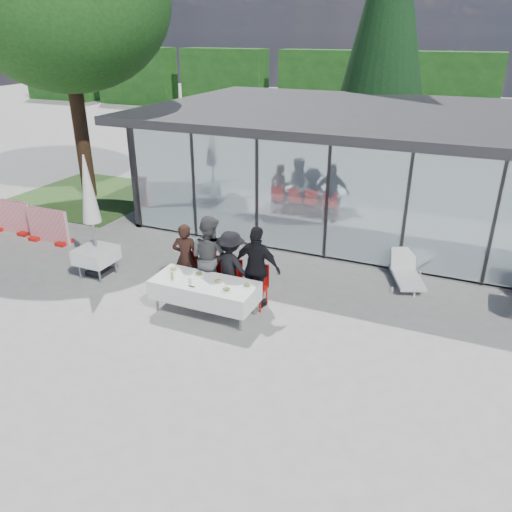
{
  "coord_description": "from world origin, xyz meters",
  "views": [
    {
      "loc": [
        4.2,
        -7.8,
        5.56
      ],
      "look_at": [
        0.28,
        1.2,
        1.12
      ],
      "focal_mm": 35.0,
      "sensor_mm": 36.0,
      "label": 1
    }
  ],
  "objects": [
    {
      "name": "market_umbrella",
      "position": [
        -3.89,
        0.94,
        1.99
      ],
      "size": [
        0.5,
        0.5,
        3.0
      ],
      "color": "black",
      "rests_on": "ground"
    },
    {
      "name": "drinking_glasses",
      "position": [
        -0.77,
        0.17,
        0.8
      ],
      "size": [
        0.07,
        0.07,
        0.1
      ],
      "color": "silver",
      "rests_on": "dining_table"
    },
    {
      "name": "ground",
      "position": [
        0.0,
        0.0,
        0.0
      ],
      "size": [
        90.0,
        90.0,
        0.0
      ],
      "primitive_type": "plane",
      "color": "gray",
      "rests_on": "ground"
    },
    {
      "name": "diner_chair_d",
      "position": [
        0.37,
        1.08,
        0.54
      ],
      "size": [
        0.44,
        0.44,
        0.97
      ],
      "color": "red",
      "rests_on": "ground"
    },
    {
      "name": "lounger",
      "position": [
        3.21,
        3.55,
        0.26
      ],
      "size": [
        1.04,
        1.46,
        0.72
      ],
      "color": "silver",
      "rests_on": "ground"
    },
    {
      "name": "grass_patch",
      "position": [
        -8.5,
        6.0,
        0.01
      ],
      "size": [
        5.0,
        5.0,
        0.02
      ],
      "primitive_type": "cube",
      "color": "#385926",
      "rests_on": "ground"
    },
    {
      "name": "diner_chair_c",
      "position": [
        -0.26,
        1.08,
        0.54
      ],
      "size": [
        0.44,
        0.44,
        0.97
      ],
      "color": "red",
      "rests_on": "ground"
    },
    {
      "name": "diner_chair_a",
      "position": [
        -1.4,
        1.08,
        0.54
      ],
      "size": [
        0.44,
        0.44,
        0.97
      ],
      "color": "red",
      "rests_on": "ground"
    },
    {
      "name": "pavilion",
      "position": [
        2.0,
        8.16,
        2.15
      ],
      "size": [
        14.8,
        8.8,
        3.44
      ],
      "color": "gray",
      "rests_on": "ground"
    },
    {
      "name": "plate_extra",
      "position": [
        0.08,
        0.15,
        0.78
      ],
      "size": [
        0.24,
        0.24,
        0.07
      ],
      "color": "white",
      "rests_on": "dining_table"
    },
    {
      "name": "juice_bottle",
      "position": [
        -1.21,
        0.16,
        0.83
      ],
      "size": [
        0.06,
        0.06,
        0.15
      ],
      "primitive_type": "cylinder",
      "color": "#83BA4D",
      "rests_on": "dining_table"
    },
    {
      "name": "plate_d",
      "position": [
        0.38,
        0.48,
        0.78
      ],
      "size": [
        0.24,
        0.24,
        0.07
      ],
      "color": "white",
      "rests_on": "dining_table"
    },
    {
      "name": "diner_chair_b",
      "position": [
        -0.79,
        1.08,
        0.54
      ],
      "size": [
        0.44,
        0.44,
        0.97
      ],
      "color": "red",
      "rests_on": "ground"
    },
    {
      "name": "treeline",
      "position": [
        -2.0,
        28.0,
        2.2
      ],
      "size": [
        62.5,
        2.0,
        4.4
      ],
      "color": "#153C13",
      "rests_on": "ground"
    },
    {
      "name": "plate_c",
      "position": [
        -0.24,
        0.4,
        0.78
      ],
      "size": [
        0.24,
        0.24,
        0.07
      ],
      "color": "white",
      "rests_on": "dining_table"
    },
    {
      "name": "plate_a",
      "position": [
        -1.41,
        0.53,
        0.78
      ],
      "size": [
        0.24,
        0.24,
        0.07
      ],
      "color": "white",
      "rests_on": "dining_table"
    },
    {
      "name": "plate_b",
      "position": [
        -0.79,
        0.55,
        0.78
      ],
      "size": [
        0.24,
        0.24,
        0.07
      ],
      "color": "white",
      "rests_on": "dining_table"
    },
    {
      "name": "diner_a",
      "position": [
        -1.4,
        1.05,
        0.83
      ],
      "size": [
        0.75,
        0.75,
        1.66
      ],
      "primitive_type": "imported",
      "rotation": [
        0.0,
        0.0,
        3.43
      ],
      "color": "black",
      "rests_on": "ground"
    },
    {
      "name": "folded_eyeglasses",
      "position": [
        -0.65,
        0.02,
        0.76
      ],
      "size": [
        0.14,
        0.03,
        0.01
      ],
      "primitive_type": "cube",
      "color": "black",
      "rests_on": "dining_table"
    },
    {
      "name": "dining_table",
      "position": [
        -0.53,
        0.33,
        0.54
      ],
      "size": [
        2.26,
        0.96,
        0.75
      ],
      "color": "white",
      "rests_on": "ground"
    },
    {
      "name": "conifer_tree",
      "position": [
        0.5,
        13.0,
        5.99
      ],
      "size": [
        4.0,
        4.0,
        10.5
      ],
      "color": "#382316",
      "rests_on": "ground"
    },
    {
      "name": "diner_c",
      "position": [
        -0.26,
        1.05,
        0.83
      ],
      "size": [
        1.23,
        1.23,
        1.65
      ],
      "primitive_type": "imported",
      "rotation": [
        0.0,
        0.0,
        2.97
      ],
      "color": "black",
      "rests_on": "ground"
    },
    {
      "name": "diner_b",
      "position": [
        -0.79,
        1.05,
        0.97
      ],
      "size": [
        1.15,
        1.15,
        1.93
      ],
      "primitive_type": "imported",
      "rotation": [
        0.0,
        0.0,
        2.87
      ],
      "color": "#515151",
      "rests_on": "ground"
    },
    {
      "name": "spare_chair_b",
      "position": [
        5.28,
        4.36,
        0.54
      ],
      "size": [
        0.55,
        0.55,
        0.97
      ],
      "color": "red",
      "rests_on": "ground"
    },
    {
      "name": "spare_table_left",
      "position": [
        -3.84,
        0.84,
        0.55
      ],
      "size": [
        0.86,
        0.86,
        0.74
      ],
      "color": "white",
      "rests_on": "ground"
    },
    {
      "name": "diner_d",
      "position": [
        0.37,
        1.05,
        0.93
      ],
      "size": [
        1.16,
        1.16,
        1.86
      ],
      "primitive_type": "imported",
      "rotation": [
        0.0,
        0.0,
        3.07
      ],
      "color": "black",
      "rests_on": "ground"
    }
  ]
}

